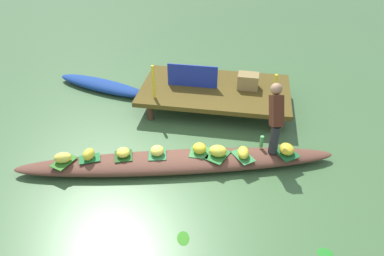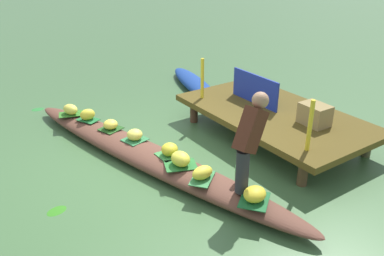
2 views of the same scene
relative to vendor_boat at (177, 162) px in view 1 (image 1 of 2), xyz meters
name	(u,v)px [view 1 (image 1 of 2)]	position (x,y,z in m)	size (l,w,h in m)	color
canal_water	(177,167)	(0.00, 0.00, -0.13)	(40.00, 40.00, 0.00)	#3F6439
dock_platform	(215,91)	(0.42, 2.17, 0.27)	(3.20, 1.80, 0.46)	#504118
vendor_boat	(177,162)	(0.00, 0.00, 0.00)	(5.59, 0.62, 0.26)	brown
moored_boat	(103,86)	(-2.31, 2.48, -0.01)	(2.45, 0.48, 0.23)	navy
leaf_mat_0	(218,155)	(0.70, 0.14, 0.13)	(0.42, 0.31, 0.01)	#266E2E
banana_bunch_0	(218,151)	(0.70, 0.14, 0.23)	(0.30, 0.24, 0.19)	yellow
leaf_mat_1	(286,153)	(1.87, 0.40, 0.13)	(0.41, 0.33, 0.01)	#1A5C2C
banana_bunch_1	(287,149)	(1.87, 0.40, 0.22)	(0.29, 0.25, 0.17)	gold
leaf_mat_2	(90,158)	(-1.47, -0.31, 0.13)	(0.35, 0.24, 0.01)	#1E6932
banana_bunch_2	(89,154)	(-1.47, -0.31, 0.23)	(0.25, 0.18, 0.19)	yellow
leaf_mat_3	(199,152)	(0.37, 0.17, 0.13)	(0.33, 0.33, 0.01)	#3A8541
banana_bunch_3	(199,148)	(0.37, 0.17, 0.22)	(0.24, 0.25, 0.18)	gold
leaf_mat_4	(124,156)	(-0.91, -0.15, 0.13)	(0.32, 0.30, 0.01)	#21501C
banana_bunch_4	(123,152)	(-0.91, -0.15, 0.21)	(0.23, 0.23, 0.15)	#F9DD49
leaf_mat_5	(64,162)	(-1.87, -0.47, 0.13)	(0.41, 0.26, 0.01)	#317122
banana_bunch_5	(63,158)	(-1.87, -0.47, 0.22)	(0.29, 0.20, 0.18)	#E9DA4F
leaf_mat_6	(243,156)	(1.13, 0.18, 0.13)	(0.42, 0.25, 0.01)	#357E42
banana_bunch_6	(243,153)	(1.13, 0.18, 0.22)	(0.30, 0.19, 0.16)	yellow
leaf_mat_7	(157,154)	(-0.34, -0.01, 0.13)	(0.33, 0.31, 0.01)	#2E7742
banana_bunch_7	(157,151)	(-0.34, -0.01, 0.22)	(0.24, 0.24, 0.17)	#F9E657
vendor_person	(276,116)	(1.61, 0.51, 0.82)	(0.29, 0.52, 1.20)	#28282D
water_bottle	(262,142)	(1.44, 0.51, 0.24)	(0.07, 0.07, 0.23)	#4EAA5C
market_banner	(192,76)	(-0.08, 2.17, 0.58)	(1.08, 0.03, 0.50)	navy
railing_post_west	(153,82)	(-0.78, 1.57, 0.69)	(0.06, 0.06, 0.72)	gold
railing_post_east	(274,91)	(1.62, 1.57, 0.69)	(0.06, 0.06, 0.72)	gold
produce_crate	(248,81)	(1.10, 2.30, 0.49)	(0.44, 0.32, 0.32)	olive
drifting_plant_0	(183,238)	(0.39, -1.49, -0.13)	(0.26, 0.18, 0.01)	#2D771A
drifting_plant_3	(325,253)	(2.36, -1.41, -0.13)	(0.22, 0.17, 0.01)	#217C23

